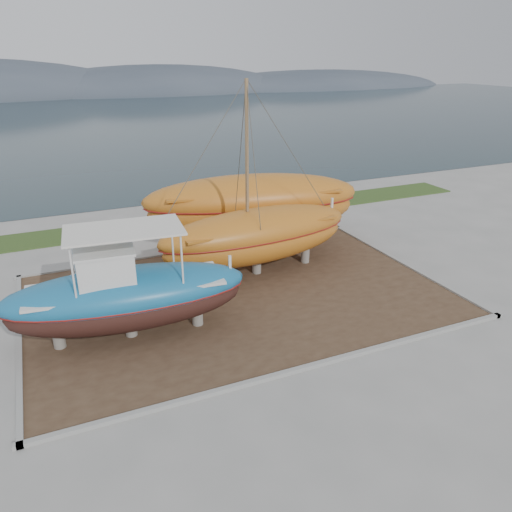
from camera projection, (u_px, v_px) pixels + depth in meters
name	position (u px, v px, depth m)	size (l,w,h in m)	color
ground	(279.00, 340.00, 19.13)	(140.00, 140.00, 0.00)	gray
dirt_patch	(239.00, 296.00, 22.50)	(18.00, 12.00, 0.06)	#422D1E
curb_frame	(239.00, 295.00, 22.48)	(18.60, 12.60, 0.15)	gray
grass_strip	(172.00, 222.00, 32.21)	(44.00, 3.00, 0.08)	#284219
sea	(81.00, 121.00, 78.30)	(260.00, 100.00, 0.04)	#182A31
mountain_ridge	(58.00, 95.00, 124.78)	(200.00, 36.00, 20.00)	#333D49
blue_caique	(126.00, 284.00, 18.52)	(9.06, 2.83, 4.36)	#186597
white_dinghy	(84.00, 286.00, 22.05)	(3.80, 1.42, 1.14)	silver
orange_sailboat	(257.00, 183.00, 23.04)	(9.95, 2.93, 9.14)	#AD621A
orange_bare_hull	(253.00, 212.00, 27.58)	(11.97, 3.59, 3.92)	#AD621A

